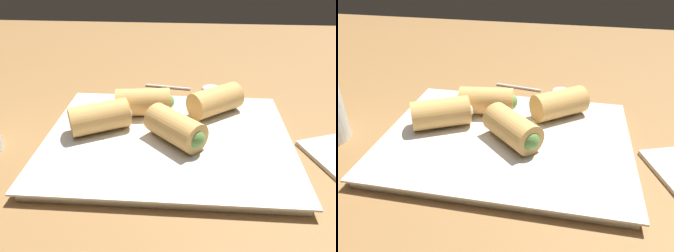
# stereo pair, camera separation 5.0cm
# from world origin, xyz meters

# --- Properties ---
(table_surface) EXTENTS (1.80, 1.40, 0.02)m
(table_surface) POSITION_xyz_m (0.00, 0.00, 0.01)
(table_surface) COLOR olive
(table_surface) RESTS_ON ground
(serving_plate) EXTENTS (0.35, 0.27, 0.01)m
(serving_plate) POSITION_xyz_m (-0.01, 0.02, 0.03)
(serving_plate) COLOR silver
(serving_plate) RESTS_ON table_surface
(roll_front_left) EXTENTS (0.09, 0.09, 0.04)m
(roll_front_left) POSITION_xyz_m (-0.08, -0.06, 0.06)
(roll_front_left) COLOR #DBA356
(roll_front_left) RESTS_ON serving_plate
(roll_front_right) EXTENTS (0.09, 0.09, 0.04)m
(roll_front_right) POSITION_xyz_m (-0.02, 0.04, 0.06)
(roll_front_right) COLOR #DBA356
(roll_front_right) RESTS_ON serving_plate
(roll_back_left) EXTENTS (0.09, 0.05, 0.04)m
(roll_back_left) POSITION_xyz_m (0.03, -0.04, 0.06)
(roll_back_left) COLOR #DBA356
(roll_back_left) RESTS_ON serving_plate
(roll_back_right) EXTENTS (0.09, 0.08, 0.04)m
(roll_back_right) POSITION_xyz_m (0.09, 0.01, 0.06)
(roll_back_right) COLOR #DBA356
(roll_back_right) RESTS_ON serving_plate
(spoon) EXTENTS (0.15, 0.04, 0.01)m
(spoon) POSITION_xyz_m (-0.07, -0.16, 0.03)
(spoon) COLOR silver
(spoon) RESTS_ON table_surface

